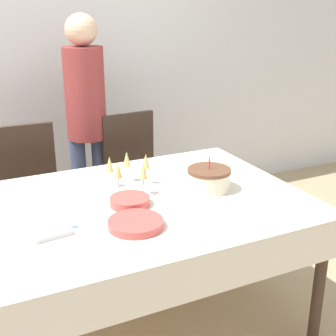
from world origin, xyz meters
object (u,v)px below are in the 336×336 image
object	(u,v)px
dining_chair_far_left	(31,193)
birthday_cake	(209,179)
plate_stack_main	(136,224)
plate_stack_dessert	(130,201)
person_standing	(86,111)
champagne_tray	(128,176)
dining_chair_far_right	(136,175)

from	to	relation	value
dining_chair_far_left	birthday_cake	xyz separation A→B (m)	(0.79, -0.95, 0.29)
plate_stack_main	plate_stack_dessert	bearing A→B (deg)	74.53
dining_chair_far_left	plate_stack_main	xyz separation A→B (m)	(0.27, -1.19, 0.25)
person_standing	plate_stack_dessert	bearing A→B (deg)	-96.39
dining_chair_far_left	person_standing	distance (m)	0.68
champagne_tray	person_standing	world-z (taller)	person_standing
dining_chair_far_left	plate_stack_dessert	xyz separation A→B (m)	(0.34, -0.95, 0.25)
birthday_cake	dining_chair_far_left	bearing A→B (deg)	130.04
dining_chair_far_right	plate_stack_dessert	distance (m)	1.07
dining_chair_far_right	plate_stack_main	bearing A→B (deg)	-112.02
plate_stack_dessert	dining_chair_far_left	bearing A→B (deg)	109.40
birthday_cake	champagne_tray	bearing A→B (deg)	152.69
birthday_cake	plate_stack_main	xyz separation A→B (m)	(-0.52, -0.24, -0.04)
champagne_tray	person_standing	xyz separation A→B (m)	(0.06, 0.94, 0.16)
dining_chair_far_right	champagne_tray	bearing A→B (deg)	-114.63
birthday_cake	plate_stack_main	world-z (taller)	birthday_cake
dining_chair_far_left	plate_stack_main	world-z (taller)	dining_chair_far_left
champagne_tray	plate_stack_main	size ratio (longest dim) A/B	1.39
dining_chair_far_right	plate_stack_dessert	size ratio (longest dim) A/B	4.86
plate_stack_main	plate_stack_dessert	size ratio (longest dim) A/B	1.27
dining_chair_far_right	person_standing	xyz separation A→B (m)	(-0.29, 0.20, 0.46)
plate_stack_main	person_standing	world-z (taller)	person_standing
dining_chair_far_left	plate_stack_dessert	distance (m)	1.04
birthday_cake	dining_chair_far_right	bearing A→B (deg)	92.68
plate_stack_main	person_standing	distance (m)	1.41
plate_stack_main	plate_stack_dessert	world-z (taller)	plate_stack_dessert
birthday_cake	plate_stack_main	bearing A→B (deg)	-155.19
plate_stack_dessert	dining_chair_far_right	bearing A→B (deg)	66.43
champagne_tray	person_standing	size ratio (longest dim) A/B	0.21
dining_chair_far_left	champagne_tray	bearing A→B (deg)	-61.31
dining_chair_far_left	person_standing	world-z (taller)	person_standing
birthday_cake	person_standing	size ratio (longest dim) A/B	0.14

